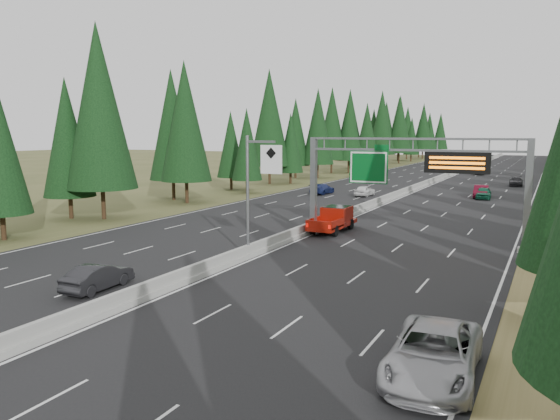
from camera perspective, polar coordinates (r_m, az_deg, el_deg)
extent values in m
cube|color=black|center=(87.66, 15.03, 2.45)|extent=(32.00, 260.00, 0.08)
cube|color=olive|center=(85.85, 26.73, 1.74)|extent=(3.60, 260.00, 0.06)
cube|color=#3F4721|center=(92.92, 4.22, 3.00)|extent=(3.60, 260.00, 0.06)
cube|color=gray|center=(87.64, 15.03, 2.57)|extent=(0.70, 260.00, 0.30)
cube|color=gray|center=(87.61, 15.04, 2.83)|extent=(0.30, 260.00, 0.60)
cube|color=slate|center=(44.24, 3.53, 2.54)|extent=(0.45, 0.45, 7.80)
cube|color=gray|center=(44.76, 3.49, -2.24)|extent=(0.90, 0.90, 0.30)
cube|color=slate|center=(40.71, 24.49, 1.34)|extent=(0.45, 0.45, 7.80)
cube|color=gray|center=(41.27, 24.18, -3.83)|extent=(0.90, 0.90, 0.30)
cube|color=slate|center=(41.55, 13.75, 7.24)|extent=(15.85, 0.35, 0.16)
cube|color=slate|center=(41.57, 13.71, 6.09)|extent=(15.85, 0.35, 0.16)
cube|color=#054C19|center=(42.26, 9.23, 4.44)|extent=(3.00, 0.10, 2.50)
cube|color=silver|center=(42.20, 9.21, 4.43)|extent=(2.85, 0.02, 2.35)
cube|color=#054C19|center=(41.90, 10.59, 6.43)|extent=(1.10, 0.10, 0.45)
cube|color=black|center=(40.69, 18.01, 4.71)|extent=(4.50, 0.40, 1.50)
cube|color=orange|center=(40.46, 17.98, 5.19)|extent=(3.80, 0.02, 0.18)
cube|color=orange|center=(40.47, 17.96, 4.70)|extent=(3.80, 0.02, 0.18)
cube|color=orange|center=(40.49, 17.94, 4.20)|extent=(3.80, 0.02, 0.18)
cylinder|color=slate|center=(35.49, -3.39, 1.33)|extent=(0.20, 0.20, 8.00)
cube|color=gray|center=(36.16, -3.34, -4.82)|extent=(0.50, 0.50, 0.20)
cube|color=slate|center=(34.76, -2.01, 7.15)|extent=(2.00, 0.15, 0.15)
cube|color=silver|center=(34.31, -0.92, 5.30)|extent=(1.50, 0.06, 1.80)
cylinder|color=black|center=(47.31, -26.95, -1.59)|extent=(0.40, 0.40, 2.03)
cylinder|color=black|center=(54.99, -17.97, 0.63)|extent=(0.40, 0.40, 2.96)
cone|color=black|center=(54.63, -18.40, 10.28)|extent=(6.65, 6.65, 15.52)
cylinder|color=black|center=(56.43, -21.01, 0.25)|extent=(0.40, 0.40, 2.15)
cone|color=black|center=(55.97, -21.36, 7.10)|extent=(4.85, 4.85, 11.31)
cylinder|color=black|center=(65.09, -9.71, 1.87)|extent=(0.40, 0.40, 2.64)
cone|color=black|center=(64.73, -9.89, 9.15)|extent=(5.94, 5.94, 13.85)
cylinder|color=black|center=(68.40, -11.05, 2.09)|extent=(0.40, 0.40, 2.54)
cone|color=black|center=(68.05, -11.23, 8.74)|extent=(5.71, 5.71, 13.31)
cylinder|color=black|center=(74.47, -3.45, 2.44)|extent=(0.40, 0.40, 1.84)
cone|color=black|center=(74.13, -3.49, 6.88)|extent=(4.15, 4.15, 9.68)
cylinder|color=black|center=(79.73, -5.11, 2.79)|extent=(0.40, 0.40, 1.82)
cone|color=black|center=(79.40, -5.16, 6.87)|extent=(4.09, 4.09, 9.54)
cylinder|color=black|center=(88.99, 1.11, 3.37)|extent=(0.40, 0.40, 1.82)
cone|color=black|center=(88.70, 1.12, 7.04)|extent=(4.10, 4.10, 9.57)
cylinder|color=black|center=(88.42, -1.09, 3.70)|extent=(0.40, 0.40, 2.92)
cone|color=black|center=(88.19, -1.11, 9.62)|extent=(6.58, 6.58, 15.34)
cylinder|color=black|center=(99.63, 3.94, 4.08)|extent=(0.40, 0.40, 2.58)
cone|color=black|center=(99.39, 3.98, 8.71)|extent=(5.80, 5.80, 13.53)
cylinder|color=black|center=(99.89, 1.63, 4.02)|extent=(0.40, 0.40, 2.30)
cone|color=black|center=(99.63, 1.64, 8.16)|extent=(5.18, 5.18, 12.10)
cylinder|color=black|center=(113.34, 7.18, 4.53)|extent=(0.40, 0.40, 2.61)
cone|color=black|center=(113.14, 7.25, 8.66)|extent=(5.88, 5.88, 13.71)
cylinder|color=black|center=(112.74, 5.40, 4.58)|extent=(0.40, 0.40, 2.77)
cone|color=black|center=(112.55, 5.46, 8.99)|extent=(6.24, 6.24, 14.57)
cylinder|color=black|center=(122.62, 8.99, 4.70)|extent=(0.40, 0.40, 2.36)
cone|color=black|center=(122.42, 9.07, 8.14)|extent=(5.31, 5.31, 12.38)
cylinder|color=black|center=(126.36, 7.24, 4.95)|extent=(0.40, 0.40, 2.88)
cone|color=black|center=(126.19, 7.31, 9.04)|extent=(6.48, 6.48, 15.13)
cylinder|color=black|center=(136.63, 10.50, 5.13)|extent=(0.40, 0.40, 2.94)
cone|color=black|center=(136.49, 10.60, 8.98)|extent=(6.62, 6.62, 15.44)
cylinder|color=black|center=(139.72, 9.68, 5.07)|extent=(0.40, 0.40, 2.26)
cone|color=black|center=(139.53, 9.75, 7.97)|extent=(5.09, 5.09, 11.88)
cylinder|color=black|center=(150.22, 12.31, 5.32)|extent=(0.40, 0.40, 2.89)
cone|color=black|center=(150.08, 12.41, 8.77)|extent=(6.51, 6.51, 15.18)
cylinder|color=black|center=(150.61, 10.94, 5.32)|extent=(0.40, 0.40, 2.64)
cone|color=black|center=(150.45, 11.03, 8.46)|extent=(5.94, 5.94, 13.87)
cylinder|color=black|center=(161.31, 13.51, 5.31)|extent=(0.40, 0.40, 2.01)
cone|color=black|center=(161.15, 13.59, 7.54)|extent=(4.52, 4.52, 10.55)
cylinder|color=black|center=(165.33, 12.20, 5.58)|extent=(0.40, 0.40, 2.99)
cone|color=black|center=(165.21, 12.30, 8.82)|extent=(6.72, 6.72, 15.69)
cylinder|color=black|center=(176.92, 14.65, 5.62)|extent=(0.40, 0.40, 2.77)
cone|color=black|center=(176.80, 14.75, 8.42)|extent=(6.23, 6.23, 14.54)
cylinder|color=black|center=(176.43, 13.08, 5.64)|extent=(0.40, 0.40, 2.61)
cone|color=black|center=(176.30, 13.17, 8.28)|extent=(5.86, 5.86, 13.68)
cylinder|color=black|center=(189.05, 15.36, 5.64)|extent=(0.40, 0.40, 2.10)
cone|color=black|center=(188.91, 15.43, 7.63)|extent=(4.73, 4.73, 11.04)
cylinder|color=black|center=(188.36, 14.28, 5.65)|extent=(0.40, 0.40, 2.01)
cone|color=black|center=(188.22, 14.35, 7.56)|extent=(4.53, 4.53, 10.56)
cylinder|color=black|center=(201.69, 16.33, 5.78)|extent=(0.40, 0.40, 2.42)
cone|color=black|center=(201.56, 16.41, 7.93)|extent=(5.44, 5.44, 12.70)
cylinder|color=black|center=(202.79, 15.26, 5.84)|extent=(0.40, 0.40, 2.46)
cone|color=black|center=(202.67, 15.34, 8.01)|extent=(5.53, 5.53, 12.90)
imported|color=#A3A3A7|center=(19.54, 15.76, -14.23)|extent=(3.17, 6.29, 1.71)
cylinder|color=black|center=(44.16, 3.48, -2.00)|extent=(0.33, 0.88, 0.88)
cylinder|color=black|center=(43.47, 5.75, -2.19)|extent=(0.33, 0.88, 0.88)
cylinder|color=black|center=(47.48, 5.23, -1.31)|extent=(0.33, 0.88, 0.88)
cylinder|color=black|center=(46.84, 7.36, -1.47)|extent=(0.33, 0.88, 0.88)
cube|color=#961409|center=(45.50, 5.51, -1.51)|extent=(2.21, 6.18, 0.33)
cube|color=#961409|center=(46.29, 5.97, -0.39)|extent=(2.10, 2.43, 1.21)
cube|color=black|center=(46.24, 5.97, 0.02)|extent=(1.87, 2.10, 0.61)
cube|color=#961409|center=(44.31, 3.47, -1.24)|extent=(0.11, 2.65, 0.66)
cube|color=#961409|center=(43.54, 6.01, -1.44)|extent=(0.11, 2.65, 0.66)
cube|color=#961409|center=(42.71, 4.06, -1.60)|extent=(2.21, 0.11, 0.66)
imported|color=#124F35|center=(72.35, 20.50, 1.69)|extent=(2.03, 4.44, 1.48)
imported|color=#5A0C1E|center=(73.42, 20.26, 1.83)|extent=(1.99, 4.90, 1.58)
imported|color=black|center=(91.74, 23.44, 2.76)|extent=(2.21, 4.86, 1.38)
imported|color=silver|center=(114.00, 20.08, 3.83)|extent=(2.36, 4.77, 1.30)
imported|color=black|center=(121.78, 19.15, 4.16)|extent=(1.98, 4.39, 1.46)
imported|color=black|center=(30.27, -18.50, -6.64)|extent=(1.73, 4.29, 1.38)
imported|color=navy|center=(73.35, 4.40, 2.23)|extent=(2.16, 4.89, 1.40)
imported|color=white|center=(71.57, 8.85, 2.01)|extent=(1.90, 4.22, 1.41)
imported|color=black|center=(102.24, 8.38, 3.84)|extent=(2.75, 5.38, 1.45)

